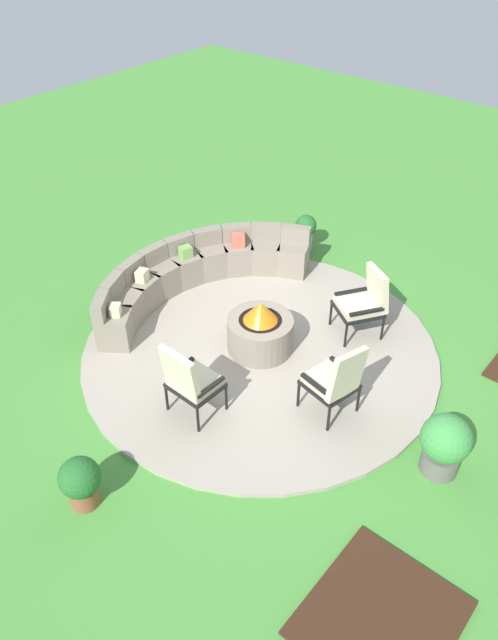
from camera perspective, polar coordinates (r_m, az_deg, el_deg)
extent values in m
plane|color=#478C38|center=(8.58, 1.03, -2.90)|extent=(24.00, 24.00, 0.00)
cylinder|color=#9E9384|center=(8.56, 1.03, -2.75)|extent=(4.93, 4.93, 0.06)
cube|color=#382114|center=(6.32, 12.14, -25.52)|extent=(1.41, 1.26, 0.04)
cylinder|color=gray|center=(8.39, 1.05, -1.31)|extent=(0.91, 0.91, 0.49)
cylinder|color=black|center=(8.25, 1.06, -0.14)|extent=(0.59, 0.59, 0.06)
cone|color=orange|center=(8.15, 1.08, 0.80)|extent=(0.47, 0.47, 0.28)
cube|color=gray|center=(9.99, 4.12, 5.70)|extent=(0.60, 0.60, 0.49)
cube|color=gray|center=(9.92, 4.41, 7.99)|extent=(0.33, 0.49, 0.27)
cube|color=gray|center=(10.04, 1.55, 5.94)|extent=(0.64, 0.64, 0.49)
cube|color=gray|center=(9.97, 1.61, 8.24)|extent=(0.40, 0.47, 0.27)
cube|color=gray|center=(10.01, -1.04, 5.87)|extent=(0.64, 0.64, 0.49)
cube|color=gray|center=(9.94, -1.19, 8.17)|extent=(0.45, 0.42, 0.27)
cube|color=gray|center=(9.93, -3.57, 5.48)|extent=(0.62, 0.61, 0.49)
cube|color=gray|center=(9.85, -3.94, 7.77)|extent=(0.48, 0.36, 0.27)
cube|color=gray|center=(9.78, -5.96, 4.78)|extent=(0.56, 0.55, 0.49)
cube|color=gray|center=(9.69, -6.54, 7.05)|extent=(0.49, 0.27, 0.27)
cube|color=gray|center=(9.57, -8.12, 3.79)|extent=(0.48, 0.47, 0.49)
cube|color=gray|center=(9.46, -8.90, 6.02)|extent=(0.47, 0.18, 0.27)
cube|color=gray|center=(9.31, -9.97, 2.50)|extent=(0.54, 0.53, 0.49)
cube|color=gray|center=(9.18, -10.94, 4.69)|extent=(0.48, 0.24, 0.27)
cube|color=gray|center=(9.01, -11.42, 0.97)|extent=(0.60, 0.60, 0.49)
cube|color=gray|center=(8.86, -12.57, 3.09)|extent=(0.49, 0.33, 0.27)
cube|color=gray|center=(8.68, -12.38, -0.79)|extent=(0.64, 0.64, 0.49)
cube|color=gray|center=(8.50, -13.66, 1.25)|extent=(0.47, 0.40, 0.27)
cube|color=beige|center=(8.47, -12.35, 0.92)|extent=(0.21, 0.21, 0.16)
cube|color=#70A34C|center=(9.56, -5.93, 6.34)|extent=(0.22, 0.20, 0.18)
cube|color=#BC5B47|center=(9.79, -1.02, 7.45)|extent=(0.27, 0.27, 0.21)
cube|color=beige|center=(9.10, -9.94, 4.13)|extent=(0.22, 0.20, 0.18)
cylinder|color=black|center=(7.84, -5.05, -5.38)|extent=(0.04, 0.04, 0.38)
cylinder|color=black|center=(7.55, -2.14, -7.27)|extent=(0.04, 0.04, 0.38)
cylinder|color=black|center=(7.61, -7.69, -7.24)|extent=(0.04, 0.04, 0.38)
cylinder|color=black|center=(7.32, -4.79, -9.27)|extent=(0.04, 0.04, 0.38)
cube|color=black|center=(7.42, -5.01, -6.09)|extent=(0.54, 0.59, 0.05)
cube|color=beige|center=(7.38, -5.04, -5.69)|extent=(0.50, 0.55, 0.09)
cube|color=beige|center=(7.09, -6.44, -5.02)|extent=(0.17, 0.54, 0.64)
cube|color=black|center=(7.48, -6.46, -4.41)|extent=(0.45, 0.06, 0.04)
cube|color=black|center=(7.19, -3.61, -6.27)|extent=(0.45, 0.06, 0.04)
cylinder|color=black|center=(7.61, 4.63, -6.95)|extent=(0.04, 0.04, 0.38)
cylinder|color=black|center=(7.89, 7.37, -5.27)|extent=(0.04, 0.04, 0.38)
cylinder|color=black|center=(7.36, 7.43, -9.15)|extent=(0.04, 0.04, 0.38)
cylinder|color=black|center=(7.65, 10.16, -7.32)|extent=(0.04, 0.04, 0.38)
cube|color=black|center=(7.47, 7.53, -5.98)|extent=(0.64, 0.65, 0.05)
cube|color=beige|center=(7.42, 7.57, -5.58)|extent=(0.59, 0.60, 0.09)
cube|color=beige|center=(7.13, 9.11, -5.05)|extent=(0.58, 0.21, 0.68)
cube|color=black|center=(7.25, 6.25, -6.06)|extent=(0.14, 0.48, 0.04)
cube|color=black|center=(7.52, 8.92, -4.40)|extent=(0.14, 0.48, 0.04)
cylinder|color=black|center=(8.54, 9.02, -1.49)|extent=(0.04, 0.04, 0.38)
cylinder|color=black|center=(8.92, 7.64, 0.56)|extent=(0.04, 0.04, 0.38)
cylinder|color=black|center=(8.77, 12.35, -0.81)|extent=(0.04, 0.04, 0.38)
cylinder|color=black|center=(9.13, 10.87, 1.17)|extent=(0.04, 0.04, 0.38)
cube|color=black|center=(8.71, 10.12, 1.00)|extent=(0.81, 0.80, 0.05)
cube|color=beige|center=(8.66, 10.17, 1.37)|extent=(0.74, 0.74, 0.09)
cube|color=beige|center=(8.63, 11.89, 2.94)|extent=(0.38, 0.54, 0.61)
cube|color=black|center=(8.45, 10.94, 0.75)|extent=(0.45, 0.32, 0.04)
cube|color=black|center=(8.81, 9.53, 2.65)|extent=(0.45, 0.32, 0.04)
cylinder|color=#A89E8E|center=(10.77, 5.23, 7.33)|extent=(0.26, 0.26, 0.33)
sphere|color=#236028|center=(10.62, 5.33, 8.76)|extent=(0.37, 0.37, 0.37)
cylinder|color=#605B56|center=(7.36, 17.36, -12.42)|extent=(0.43, 0.43, 0.27)
sphere|color=#3D8E42|center=(7.09, 17.92, -10.47)|extent=(0.56, 0.56, 0.56)
sphere|color=#DB337A|center=(7.06, 18.31, -9.57)|extent=(0.19, 0.19, 0.19)
cylinder|color=brown|center=(7.00, -15.13, -15.47)|extent=(0.31, 0.31, 0.25)
sphere|color=#236028|center=(6.78, -15.54, -13.97)|extent=(0.45, 0.45, 0.45)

